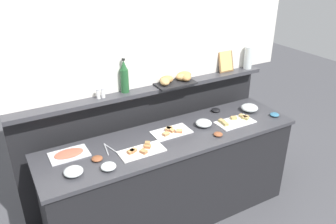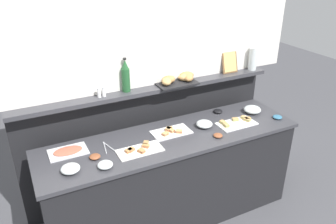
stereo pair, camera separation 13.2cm
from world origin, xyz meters
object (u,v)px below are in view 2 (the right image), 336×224
at_px(sandwich_platter_front, 237,123).
at_px(wine_bottle_green, 126,77).
at_px(glass_bowl_medium, 70,169).
at_px(pepper_shaker, 104,92).
at_px(salt_shaker, 99,93).
at_px(condiment_bowl_red, 95,157).
at_px(condiment_bowl_teal, 218,111).
at_px(condiment_bowl_cream, 277,117).
at_px(bread_basket, 177,79).
at_px(water_carafe, 253,59).
at_px(glass_bowl_extra, 204,124).
at_px(sandwich_platter_side, 140,150).
at_px(framed_picture, 230,62).
at_px(glass_bowl_small, 252,110).
at_px(glass_bowl_large, 105,165).
at_px(cold_cuts_platter, 68,151).
at_px(condiment_bowl_dark, 218,135).
at_px(serving_tongs, 107,147).
at_px(sandwich_platter_rear, 171,132).

bearing_deg(sandwich_platter_front, wine_bottle_green, 150.57).
bearing_deg(glass_bowl_medium, pepper_shaker, 51.04).
distance_m(glass_bowl_medium, salt_shaker, 0.77).
xyz_separation_m(condiment_bowl_red, condiment_bowl_teal, (1.34, 0.26, 0.00)).
distance_m(condiment_bowl_red, condiment_bowl_cream, 1.79).
bearing_deg(bread_basket, salt_shaker, -179.54).
relative_size(condiment_bowl_red, water_carafe, 0.37).
relative_size(sandwich_platter_front, glass_bowl_extra, 2.43).
bearing_deg(condiment_bowl_red, water_carafe, 13.68).
height_order(sandwich_platter_side, framed_picture, framed_picture).
xyz_separation_m(condiment_bowl_teal, framed_picture, (0.28, 0.24, 0.41)).
distance_m(glass_bowl_small, pepper_shaker, 1.49).
bearing_deg(framed_picture, glass_bowl_medium, -161.94).
height_order(condiment_bowl_teal, water_carafe, water_carafe).
xyz_separation_m(condiment_bowl_cream, framed_picture, (-0.17, 0.61, 0.41)).
height_order(sandwich_platter_side, glass_bowl_large, glass_bowl_large).
bearing_deg(water_carafe, glass_bowl_large, -161.62).
relative_size(wine_bottle_green, salt_shaker, 3.63).
bearing_deg(glass_bowl_small, cold_cuts_platter, 177.53).
bearing_deg(condiment_bowl_cream, condiment_bowl_dark, -176.80).
bearing_deg(water_carafe, condiment_bowl_cream, -100.73).
distance_m(glass_bowl_small, condiment_bowl_dark, 0.64).
bearing_deg(wine_bottle_green, framed_picture, 0.64).
bearing_deg(salt_shaker, cold_cuts_platter, -143.05).
bearing_deg(glass_bowl_small, condiment_bowl_teal, 153.60).
distance_m(sandwich_platter_side, glass_bowl_medium, 0.57).
xyz_separation_m(glass_bowl_extra, water_carafe, (0.84, 0.40, 0.41)).
relative_size(condiment_bowl_teal, pepper_shaker, 1.06).
bearing_deg(bread_basket, pepper_shaker, -179.51).
height_order(sandwich_platter_side, serving_tongs, sandwich_platter_side).
distance_m(sandwich_platter_rear, bread_basket, 0.56).
height_order(framed_picture, water_carafe, water_carafe).
bearing_deg(sandwich_platter_rear, wine_bottle_green, 124.55).
xyz_separation_m(sandwich_platter_rear, pepper_shaker, (-0.49, 0.36, 0.34)).
xyz_separation_m(glass_bowl_extra, pepper_shaker, (-0.81, 0.40, 0.33)).
distance_m(glass_bowl_extra, bread_basket, 0.52).
height_order(glass_bowl_medium, wine_bottle_green, wine_bottle_green).
distance_m(condiment_bowl_teal, bread_basket, 0.53).
bearing_deg(bread_basket, sandwich_platter_rear, -124.72).
bearing_deg(sandwich_platter_front, pepper_shaker, 156.66).
distance_m(glass_bowl_medium, glass_bowl_extra, 1.28).
distance_m(glass_bowl_large, framed_picture, 1.76).
xyz_separation_m(glass_bowl_medium, condiment_bowl_dark, (1.27, -0.05, -0.01)).
xyz_separation_m(pepper_shaker, water_carafe, (1.66, 0.00, 0.08)).
bearing_deg(sandwich_platter_side, serving_tongs, 142.87).
bearing_deg(sandwich_platter_front, glass_bowl_small, 24.00).
distance_m(glass_bowl_small, bread_basket, 0.83).
distance_m(sandwich_platter_side, cold_cuts_platter, 0.58).
relative_size(condiment_bowl_red, framed_picture, 0.38).
height_order(glass_bowl_large, pepper_shaker, pepper_shaker).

